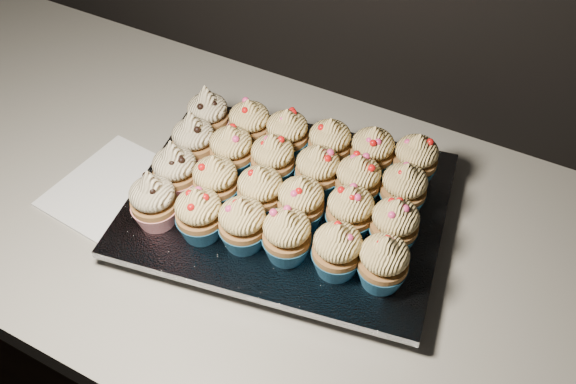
# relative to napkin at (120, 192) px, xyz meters

# --- Properties ---
(worktop) EXTENTS (2.44, 0.64, 0.04)m
(worktop) POSITION_rel_napkin_xyz_m (0.43, 0.07, -0.02)
(worktop) COLOR beige
(worktop) RESTS_ON cabinet
(napkin) EXTENTS (0.19, 0.19, 0.00)m
(napkin) POSITION_rel_napkin_xyz_m (0.00, 0.00, 0.00)
(napkin) COLOR white
(napkin) RESTS_ON worktop
(baking_tray) EXTENTS (0.44, 0.36, 0.02)m
(baking_tray) POSITION_rel_napkin_xyz_m (0.24, 0.08, 0.01)
(baking_tray) COLOR black
(baking_tray) RESTS_ON worktop
(foil_lining) EXTENTS (0.48, 0.40, 0.01)m
(foil_lining) POSITION_rel_napkin_xyz_m (0.24, 0.08, 0.03)
(foil_lining) COLOR silver
(foil_lining) RESTS_ON baking_tray
(cupcake_0) EXTENTS (0.06, 0.06, 0.10)m
(cupcake_0) POSITION_rel_napkin_xyz_m (0.10, -0.04, 0.07)
(cupcake_0) COLOR red
(cupcake_0) RESTS_ON foil_lining
(cupcake_1) EXTENTS (0.06, 0.06, 0.08)m
(cupcake_1) POSITION_rel_napkin_xyz_m (0.17, -0.03, 0.07)
(cupcake_1) COLOR #1A567E
(cupcake_1) RESTS_ON foil_lining
(cupcake_2) EXTENTS (0.06, 0.06, 0.08)m
(cupcake_2) POSITION_rel_napkin_xyz_m (0.23, -0.02, 0.07)
(cupcake_2) COLOR #1A567E
(cupcake_2) RESTS_ON foil_lining
(cupcake_3) EXTENTS (0.06, 0.06, 0.08)m
(cupcake_3) POSITION_rel_napkin_xyz_m (0.28, -0.01, 0.07)
(cupcake_3) COLOR #1A567E
(cupcake_3) RESTS_ON foil_lining
(cupcake_4) EXTENTS (0.06, 0.06, 0.08)m
(cupcake_4) POSITION_rel_napkin_xyz_m (0.35, 0.00, 0.07)
(cupcake_4) COLOR #1A567E
(cupcake_4) RESTS_ON foil_lining
(cupcake_5) EXTENTS (0.06, 0.06, 0.08)m
(cupcake_5) POSITION_rel_napkin_xyz_m (0.41, 0.01, 0.07)
(cupcake_5) COLOR #1A567E
(cupcake_5) RESTS_ON foil_lining
(cupcake_6) EXTENTS (0.06, 0.06, 0.10)m
(cupcake_6) POSITION_rel_napkin_xyz_m (0.10, 0.02, 0.07)
(cupcake_6) COLOR red
(cupcake_6) RESTS_ON foil_lining
(cupcake_7) EXTENTS (0.06, 0.06, 0.08)m
(cupcake_7) POSITION_rel_napkin_xyz_m (0.15, 0.03, 0.07)
(cupcake_7) COLOR #1A567E
(cupcake_7) RESTS_ON foil_lining
(cupcake_8) EXTENTS (0.06, 0.06, 0.08)m
(cupcake_8) POSITION_rel_napkin_xyz_m (0.22, 0.04, 0.07)
(cupcake_8) COLOR #1A567E
(cupcake_8) RESTS_ON foil_lining
(cupcake_9) EXTENTS (0.06, 0.06, 0.08)m
(cupcake_9) POSITION_rel_napkin_xyz_m (0.27, 0.05, 0.07)
(cupcake_9) COLOR #1A567E
(cupcake_9) RESTS_ON foil_lining
(cupcake_10) EXTENTS (0.06, 0.06, 0.08)m
(cupcake_10) POSITION_rel_napkin_xyz_m (0.34, 0.07, 0.07)
(cupcake_10) COLOR #1A567E
(cupcake_10) RESTS_ON foil_lining
(cupcake_11) EXTENTS (0.06, 0.06, 0.08)m
(cupcake_11) POSITION_rel_napkin_xyz_m (0.40, 0.07, 0.07)
(cupcake_11) COLOR #1A567E
(cupcake_11) RESTS_ON foil_lining
(cupcake_12) EXTENTS (0.06, 0.06, 0.10)m
(cupcake_12) POSITION_rel_napkin_xyz_m (0.08, 0.08, 0.07)
(cupcake_12) COLOR red
(cupcake_12) RESTS_ON foil_lining
(cupcake_13) EXTENTS (0.06, 0.06, 0.08)m
(cupcake_13) POSITION_rel_napkin_xyz_m (0.14, 0.09, 0.07)
(cupcake_13) COLOR #1A567E
(cupcake_13) RESTS_ON foil_lining
(cupcake_14) EXTENTS (0.06, 0.06, 0.08)m
(cupcake_14) POSITION_rel_napkin_xyz_m (0.20, 0.10, 0.07)
(cupcake_14) COLOR #1A567E
(cupcake_14) RESTS_ON foil_lining
(cupcake_15) EXTENTS (0.06, 0.06, 0.08)m
(cupcake_15) POSITION_rel_napkin_xyz_m (0.27, 0.11, 0.07)
(cupcake_15) COLOR #1A567E
(cupcake_15) RESTS_ON foil_lining
(cupcake_16) EXTENTS (0.06, 0.06, 0.08)m
(cupcake_16) POSITION_rel_napkin_xyz_m (0.32, 0.12, 0.07)
(cupcake_16) COLOR #1A567E
(cupcake_16) RESTS_ON foil_lining
(cupcake_17) EXTENTS (0.06, 0.06, 0.08)m
(cupcake_17) POSITION_rel_napkin_xyz_m (0.38, 0.14, 0.07)
(cupcake_17) COLOR #1A567E
(cupcake_17) RESTS_ON foil_lining
(cupcake_18) EXTENTS (0.06, 0.06, 0.10)m
(cupcake_18) POSITION_rel_napkin_xyz_m (0.07, 0.14, 0.07)
(cupcake_18) COLOR red
(cupcake_18) RESTS_ON foil_lining
(cupcake_19) EXTENTS (0.06, 0.06, 0.08)m
(cupcake_19) POSITION_rel_napkin_xyz_m (0.13, 0.15, 0.07)
(cupcake_19) COLOR #1A567E
(cupcake_19) RESTS_ON foil_lining
(cupcake_20) EXTENTS (0.06, 0.06, 0.08)m
(cupcake_20) POSITION_rel_napkin_xyz_m (0.19, 0.16, 0.07)
(cupcake_20) COLOR #1A567E
(cupcake_20) RESTS_ON foil_lining
(cupcake_21) EXTENTS (0.06, 0.06, 0.08)m
(cupcake_21) POSITION_rel_napkin_xyz_m (0.26, 0.17, 0.07)
(cupcake_21) COLOR #1A567E
(cupcake_21) RESTS_ON foil_lining
(cupcake_22) EXTENTS (0.06, 0.06, 0.08)m
(cupcake_22) POSITION_rel_napkin_xyz_m (0.32, 0.18, 0.07)
(cupcake_22) COLOR #1A567E
(cupcake_22) RESTS_ON foil_lining
(cupcake_23) EXTENTS (0.06, 0.06, 0.08)m
(cupcake_23) POSITION_rel_napkin_xyz_m (0.38, 0.20, 0.07)
(cupcake_23) COLOR #1A567E
(cupcake_23) RESTS_ON foil_lining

